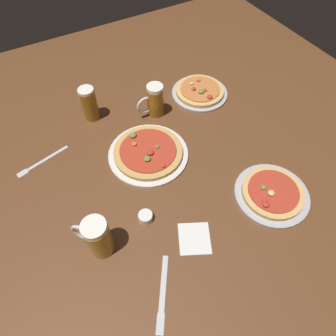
% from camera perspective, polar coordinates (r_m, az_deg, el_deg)
% --- Properties ---
extents(ground_plane, '(2.40, 2.40, 0.03)m').
position_cam_1_polar(ground_plane, '(1.22, 0.00, -0.97)').
color(ground_plane, brown).
extents(pizza_plate_near, '(0.28, 0.28, 0.05)m').
position_cam_1_polar(pizza_plate_near, '(1.20, 19.39, -4.60)').
color(pizza_plate_near, '#B2B2B7').
rests_on(pizza_plate_near, ground_plane).
extents(pizza_plate_far, '(0.34, 0.34, 0.05)m').
position_cam_1_polar(pizza_plate_far, '(1.25, -3.84, 2.97)').
color(pizza_plate_far, silver).
rests_on(pizza_plate_far, ground_plane).
extents(pizza_plate_side, '(0.28, 0.28, 0.05)m').
position_cam_1_polar(pizza_plate_side, '(1.53, 6.12, 14.40)').
color(pizza_plate_side, '#B2B2B7').
rests_on(pizza_plate_side, ground_plane).
extents(beer_mug_dark, '(0.13, 0.08, 0.16)m').
position_cam_1_polar(beer_mug_dark, '(1.38, -2.61, 12.81)').
color(beer_mug_dark, '#9E6619').
rests_on(beer_mug_dark, ground_plane).
extents(beer_mug_amber, '(0.07, 0.13, 0.16)m').
position_cam_1_polar(beer_mug_amber, '(1.41, -15.01, 11.93)').
color(beer_mug_amber, '#9E6619').
rests_on(beer_mug_amber, ground_plane).
extents(beer_mug_pale, '(0.11, 0.12, 0.17)m').
position_cam_1_polar(beer_mug_pale, '(1.00, -13.45, -12.79)').
color(beer_mug_pale, '#B27A23').
rests_on(beer_mug_pale, ground_plane).
extents(ramekin_sauce, '(0.05, 0.05, 0.03)m').
position_cam_1_polar(ramekin_sauce, '(1.08, -4.35, -9.35)').
color(ramekin_sauce, white).
rests_on(ramekin_sauce, ground_plane).
extents(napkin_folded, '(0.15, 0.15, 0.01)m').
position_cam_1_polar(napkin_folded, '(1.06, 5.11, -13.31)').
color(napkin_folded, white).
rests_on(napkin_folded, ground_plane).
extents(fork_left, '(0.23, 0.07, 0.01)m').
position_cam_1_polar(fork_left, '(1.34, -23.08, 1.17)').
color(fork_left, silver).
rests_on(fork_left, ground_plane).
extents(knife_right, '(0.15, 0.21, 0.01)m').
position_cam_1_polar(knife_right, '(1.00, -1.02, -22.94)').
color(knife_right, silver).
rests_on(knife_right, ground_plane).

